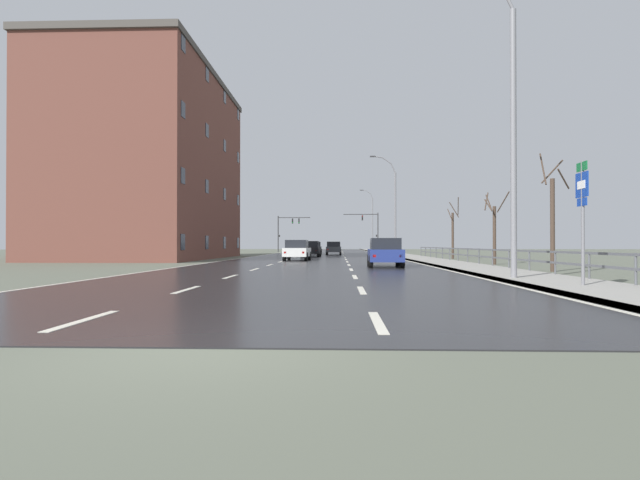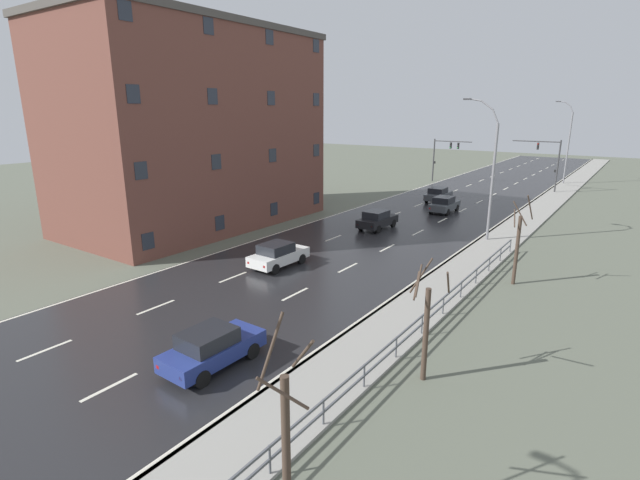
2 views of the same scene
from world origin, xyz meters
name	(u,v)px [view 2 (image 2 of 2)]	position (x,y,z in m)	size (l,w,h in m)	color
ground_plane	(406,223)	(0.00, 48.00, -0.06)	(160.00, 160.00, 0.12)	#5B6051
road_asphalt_strip	(454,202)	(0.00, 60.00, 0.01)	(14.00, 120.00, 0.03)	#232326
sidewalk_right	(537,210)	(8.43, 60.00, 0.06)	(3.00, 120.00, 0.12)	gray
guardrail	(381,357)	(9.85, 24.60, 0.71)	(0.07, 38.08, 1.00)	#515459
street_lamp_midground	(491,173)	(7.41, 45.93, 5.10)	(2.72, 0.24, 10.47)	slate
street_lamp_distant	(567,144)	(7.47, 80.74, 5.29)	(2.26, 0.24, 10.76)	slate
traffic_signal_right	(550,158)	(6.90, 72.45, 4.11)	(5.49, 0.36, 6.22)	#38383A
traffic_signal_left	(443,153)	(-6.59, 73.35, 4.00)	(5.22, 0.36, 5.78)	#38383A
car_far_right	(212,347)	(4.25, 21.36, 0.80)	(1.92, 4.15, 1.57)	navy
car_far_left	(377,219)	(-1.04, 44.45, 0.80)	(1.93, 4.15, 1.57)	black
car_mid_centre	(444,204)	(1.15, 53.98, 0.80)	(1.84, 4.10, 1.57)	#474C51
car_distant	(438,194)	(-1.38, 58.89, 0.80)	(1.89, 4.13, 1.57)	#474C51
car_near_right	(278,255)	(-1.42, 32.09, 0.80)	(1.94, 4.15, 1.57)	silver
brick_building	(194,129)	(-14.81, 37.46, 8.10)	(11.87, 21.65, 16.18)	brown
bare_tree_near	(286,450)	(11.40, 17.09, 2.38)	(1.19, 1.42, 5.44)	#423328
bare_tree_mid	(426,327)	(11.29, 25.18, 2.11)	(1.47, 1.41, 4.51)	#423328
bare_tree_far	(517,246)	(11.57, 37.41, 2.25)	(1.00, 0.95, 5.27)	#423328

